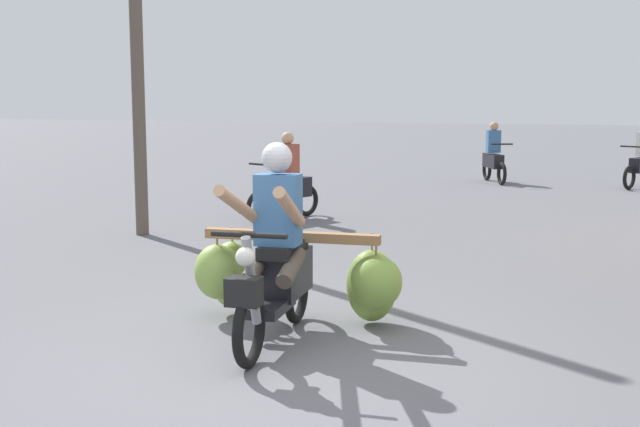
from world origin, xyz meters
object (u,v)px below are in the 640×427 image
motorbike_main_loaded (292,270)px  motorbike_distant_ahead_right (287,184)px  motorbike_distant_far_ahead (494,158)px  utility_pole (135,4)px

motorbike_main_loaded → motorbike_distant_ahead_right: 6.20m
motorbike_main_loaded → motorbike_distant_far_ahead: bearing=91.1°
motorbike_distant_far_ahead → utility_pole: bearing=-111.3°
motorbike_distant_ahead_right → utility_pole: utility_pole is taller
motorbike_main_loaded → motorbike_distant_far_ahead: (-0.25, 12.73, 0.07)m
motorbike_main_loaded → utility_pole: 5.90m
motorbike_main_loaded → motorbike_distant_ahead_right: motorbike_main_loaded is taller
motorbike_distant_ahead_right → utility_pole: 3.62m
motorbike_main_loaded → utility_pole: bearing=136.7°
motorbike_main_loaded → motorbike_distant_far_ahead: motorbike_main_loaded is taller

